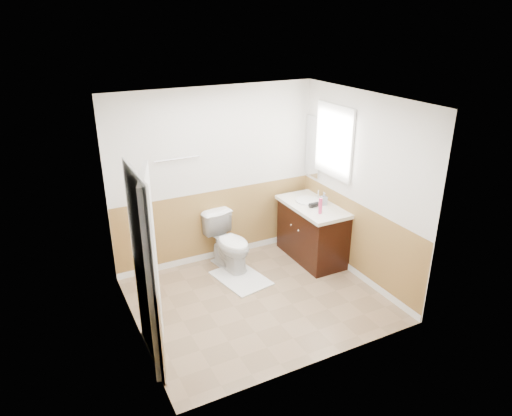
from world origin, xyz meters
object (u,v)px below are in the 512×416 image
bath_mat (241,278)px  vanity_cabinet (312,233)px  lotion_bottle (320,206)px  toilet (229,242)px  soap_dispenser (324,199)px

bath_mat → vanity_cabinet: bearing=3.7°
vanity_cabinet → lotion_bottle: size_ratio=5.00×
toilet → soap_dispenser: (1.32, -0.36, 0.55)m
lotion_bottle → soap_dispenser: size_ratio=1.18×
toilet → soap_dispenser: size_ratio=4.23×
toilet → bath_mat: bearing=-100.8°
lotion_bottle → toilet: bearing=151.4°
vanity_cabinet → soap_dispenser: (0.12, -0.07, 0.54)m
toilet → vanity_cabinet: vanity_cabinet is taller
lotion_bottle → soap_dispenser: lotion_bottle is taller
toilet → soap_dispenser: 1.47m
toilet → vanity_cabinet: size_ratio=0.71×
lotion_bottle → soap_dispenser: (0.22, 0.24, -0.02)m
toilet → bath_mat: size_ratio=0.98×
vanity_cabinet → lotion_bottle: bearing=-108.1°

